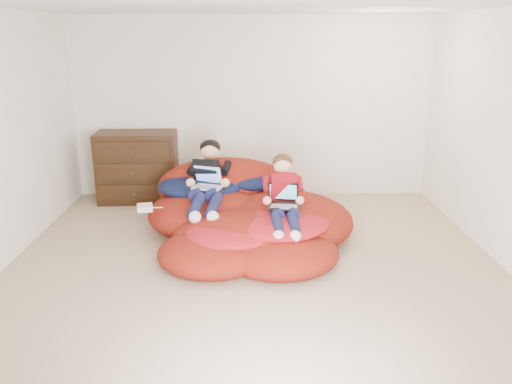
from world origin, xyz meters
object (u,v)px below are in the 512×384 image
Objects in this scene: dresser at (138,167)px; older_boy at (208,176)px; laptop_black at (284,200)px; beanbag_pile at (245,218)px; laptop_white at (208,182)px; younger_boy at (283,193)px.

older_boy is (1.07, -1.12, 0.18)m from dresser.
dresser is 2.57m from laptop_black.
beanbag_pile is 0.60m from laptop_white.
dresser is 3.10× the size of laptop_black.
laptop_black is (0.00, -0.05, -0.06)m from younger_boy.
beanbag_pile is at bearing 148.68° from younger_boy.
laptop_white reaches higher than laptop_black.
younger_boy is at bearing -26.49° from laptop_white.
younger_boy is at bearing -31.32° from beanbag_pile.
older_boy is at bearing 145.84° from beanbag_pile.
older_boy is 3.14× the size of laptop_white.
older_boy is 3.52× the size of laptop_black.
dresser is at bearing 138.17° from laptop_black.
laptop_white is at bearing 158.65° from beanbag_pile.
beanbag_pile is 2.42× the size of younger_boy.
younger_boy reaches higher than laptop_black.
younger_boy is 0.08m from laptop_black.
laptop_black is at bearing -41.83° from dresser.
laptop_white is (0.00, -0.12, -0.03)m from older_boy.
dresser is 2.77× the size of laptop_white.
dresser is at bearing 133.66° from older_boy.
laptop_white is 1.12× the size of laptop_black.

